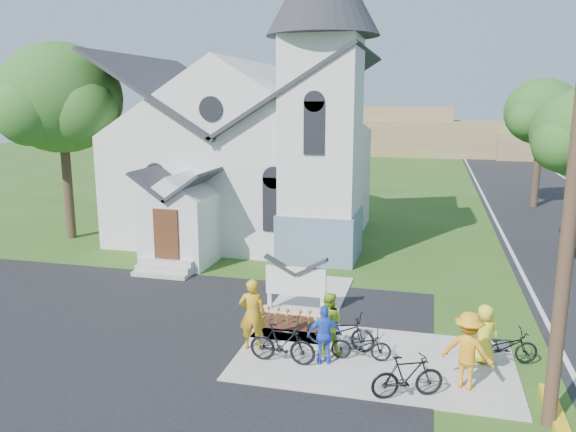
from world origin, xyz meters
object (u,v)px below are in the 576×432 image
(cyclist_2, at_px, (325,335))
(bike_2, at_px, (361,345))
(cyclist_0, at_px, (252,314))
(bike_1, at_px, (282,344))
(cyclist_3, at_px, (468,350))
(church_sign, at_px, (296,282))
(bike_4, at_px, (504,347))
(cyclist_4, at_px, (484,334))
(bike_0, at_px, (340,330))
(bike_3, at_px, (407,377))
(cyclist_1, at_px, (328,323))

(cyclist_2, relative_size, bike_2, 1.00)
(cyclist_0, distance_m, bike_1, 1.25)
(cyclist_0, xyz_separation_m, cyclist_3, (5.42, -0.74, -0.05))
(church_sign, distance_m, bike_4, 6.29)
(cyclist_2, height_order, cyclist_4, cyclist_4)
(church_sign, relative_size, bike_1, 1.28)
(bike_0, xyz_separation_m, cyclist_4, (3.64, 0.06, 0.26))
(cyclist_3, bearing_deg, cyclist_2, 11.07)
(bike_0, bearing_deg, bike_3, -129.13)
(cyclist_3, xyz_separation_m, bike_4, (0.98, 1.48, -0.47))
(bike_3, height_order, cyclist_4, cyclist_4)
(cyclist_1, xyz_separation_m, bike_3, (2.13, -1.80, -0.33))
(cyclist_0, height_order, cyclist_2, cyclist_0)
(bike_0, bearing_deg, cyclist_3, -102.88)
(cyclist_0, bearing_deg, cyclist_4, 173.22)
(bike_4, bearing_deg, bike_3, 120.18)
(bike_0, relative_size, bike_2, 1.26)
(church_sign, relative_size, bike_4, 1.30)
(church_sign, height_order, bike_3, church_sign)
(cyclist_0, bearing_deg, cyclist_2, 155.96)
(church_sign, height_order, bike_4, church_sign)
(cyclist_4, xyz_separation_m, bike_4, (0.50, 0.07, -0.32))
(bike_0, distance_m, cyclist_2, 1.06)
(church_sign, xyz_separation_m, bike_4, (5.90, -2.10, -0.53))
(cyclist_3, distance_m, cyclist_4, 1.50)
(cyclist_1, bearing_deg, bike_3, 137.94)
(bike_2, height_order, cyclist_4, cyclist_4)
(cyclist_4, distance_m, bike_4, 0.60)
(cyclist_3, bearing_deg, bike_4, -106.44)
(bike_0, distance_m, bike_2, 0.87)
(church_sign, distance_m, cyclist_0, 2.89)
(cyclist_1, distance_m, bike_2, 1.02)
(bike_1, distance_m, bike_3, 3.27)
(cyclist_2, distance_m, cyclist_3, 3.43)
(church_sign, height_order, cyclist_0, cyclist_0)
(cyclist_3, height_order, bike_4, cyclist_3)
(cyclist_0, relative_size, bike_1, 1.13)
(cyclist_0, relative_size, cyclist_2, 1.27)
(church_sign, xyz_separation_m, bike_1, (0.49, -3.46, -0.46))
(bike_0, relative_size, bike_1, 1.12)
(cyclist_2, bearing_deg, cyclist_4, 176.41)
(bike_1, height_order, bike_4, bike_1)
(cyclist_1, bearing_deg, bike_1, 38.85)
(cyclist_2, bearing_deg, bike_1, -6.17)
(church_sign, relative_size, cyclist_1, 1.33)
(cyclist_2, xyz_separation_m, bike_2, (0.87, 0.42, -0.36))
(cyclist_0, height_order, bike_0, cyclist_0)
(church_sign, height_order, cyclist_3, cyclist_3)
(bike_0, height_order, cyclist_3, cyclist_3)
(bike_2, height_order, cyclist_3, cyclist_3)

